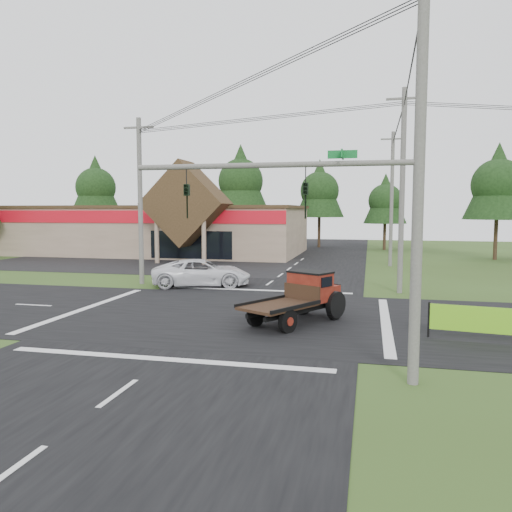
% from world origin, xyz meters
% --- Properties ---
extents(ground, '(120.00, 120.00, 0.00)m').
position_xyz_m(ground, '(0.00, 0.00, 0.00)').
color(ground, '#304518').
rests_on(ground, ground).
extents(road_ns, '(12.00, 120.00, 0.02)m').
position_xyz_m(road_ns, '(0.00, 0.00, 0.01)').
color(road_ns, black).
rests_on(road_ns, ground).
extents(road_ew, '(120.00, 12.00, 0.02)m').
position_xyz_m(road_ew, '(0.00, 0.00, 0.01)').
color(road_ew, black).
rests_on(road_ew, ground).
extents(parking_apron, '(28.00, 14.00, 0.02)m').
position_xyz_m(parking_apron, '(-14.00, 19.00, 0.01)').
color(parking_apron, black).
rests_on(parking_apron, ground).
extents(cvs_building, '(30.40, 18.20, 9.19)m').
position_xyz_m(cvs_building, '(-15.70, 29.57, 2.78)').
color(cvs_building, '#8B725E').
rests_on(cvs_building, ground).
extents(traffic_signal_mast, '(8.12, 0.24, 7.00)m').
position_xyz_m(traffic_signal_mast, '(5.82, -7.50, 4.43)').
color(traffic_signal_mast, '#595651').
rests_on(traffic_signal_mast, ground).
extents(utility_pole_nr, '(2.00, 0.30, 11.00)m').
position_xyz_m(utility_pole_nr, '(7.50, -7.50, 5.64)').
color(utility_pole_nr, '#595651').
rests_on(utility_pole_nr, ground).
extents(utility_pole_nw, '(2.00, 0.30, 10.50)m').
position_xyz_m(utility_pole_nw, '(-8.00, 8.00, 5.39)').
color(utility_pole_nw, '#595651').
rests_on(utility_pole_nw, ground).
extents(utility_pole_ne, '(2.00, 0.30, 11.50)m').
position_xyz_m(utility_pole_ne, '(8.00, 8.00, 5.89)').
color(utility_pole_ne, '#595651').
rests_on(utility_pole_ne, ground).
extents(utility_pole_n, '(2.00, 0.30, 11.20)m').
position_xyz_m(utility_pole_n, '(8.00, 22.00, 5.74)').
color(utility_pole_n, '#595651').
rests_on(utility_pole_n, ground).
extents(tree_row_a, '(6.72, 6.72, 12.12)m').
position_xyz_m(tree_row_a, '(-30.00, 40.00, 8.05)').
color(tree_row_a, '#332316').
rests_on(tree_row_a, ground).
extents(tree_row_b, '(5.60, 5.60, 10.10)m').
position_xyz_m(tree_row_b, '(-20.00, 42.00, 6.70)').
color(tree_row_b, '#332316').
rests_on(tree_row_b, ground).
extents(tree_row_c, '(7.28, 7.28, 13.13)m').
position_xyz_m(tree_row_c, '(-10.00, 41.00, 8.72)').
color(tree_row_c, '#332316').
rests_on(tree_row_c, ground).
extents(tree_row_d, '(6.16, 6.16, 11.11)m').
position_xyz_m(tree_row_d, '(0.00, 42.00, 7.38)').
color(tree_row_d, '#332316').
rests_on(tree_row_d, ground).
extents(tree_row_e, '(5.04, 5.04, 9.09)m').
position_xyz_m(tree_row_e, '(8.00, 40.00, 6.03)').
color(tree_row_e, '#332316').
rests_on(tree_row_e, ground).
extents(tree_side_ne, '(6.16, 6.16, 11.11)m').
position_xyz_m(tree_side_ne, '(18.00, 30.00, 7.38)').
color(tree_side_ne, '#332316').
rests_on(tree_side_ne, ground).
extents(antique_flatbed_truck, '(4.29, 5.44, 2.16)m').
position_xyz_m(antique_flatbed_truck, '(3.28, -0.99, 1.08)').
color(antique_flatbed_truck, '#55120C').
rests_on(antique_flatbed_truck, ground).
extents(roadside_banner, '(3.90, 0.65, 1.34)m').
position_xyz_m(roadside_banner, '(10.37, -2.44, 0.67)').
color(roadside_banner, '#6BBC19').
rests_on(roadside_banner, ground).
extents(white_pickup, '(6.62, 4.42, 1.69)m').
position_xyz_m(white_pickup, '(-3.91, 7.92, 0.84)').
color(white_pickup, white).
rests_on(white_pickup, ground).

